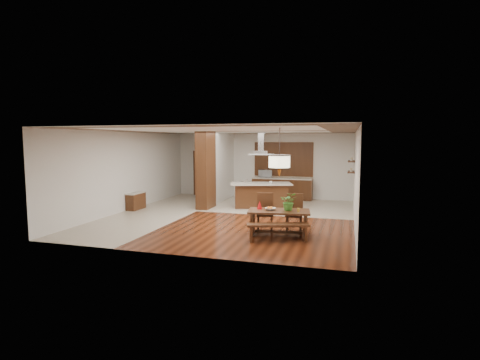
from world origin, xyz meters
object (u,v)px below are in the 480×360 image
(kitchen_island, at_px, (261,195))
(foliage_plant, at_px, (289,202))
(fruit_bowl, at_px, (270,209))
(range_hood, at_px, (261,143))
(hallway_console, at_px, (136,201))
(dining_chair_right, at_px, (294,213))
(dining_bench, at_px, (278,232))
(microwave, at_px, (265,174))
(pendant_lantern, at_px, (280,152))
(dining_table, at_px, (279,217))
(island_cup, at_px, (271,182))
(dining_chair_left, at_px, (265,212))

(kitchen_island, bearing_deg, foliage_plant, -84.57)
(fruit_bowl, distance_m, range_hood, 4.60)
(hallway_console, xyz_separation_m, kitchen_island, (4.39, 1.74, 0.17))
(hallway_console, xyz_separation_m, dining_chair_right, (6.15, -1.73, 0.21))
(dining_chair_right, bearing_deg, dining_bench, -106.49)
(dining_chair_right, distance_m, microwave, 6.11)
(pendant_lantern, bearing_deg, range_hood, 109.53)
(range_hood, bearing_deg, foliage_plant, -66.97)
(dining_table, bearing_deg, dining_chair_right, 59.09)
(dining_chair_right, distance_m, kitchen_island, 3.89)
(dining_table, distance_m, range_hood, 4.71)
(island_cup, bearing_deg, range_hood, 163.63)
(foliage_plant, relative_size, fruit_bowl, 1.73)
(dining_chair_right, bearing_deg, dining_chair_left, -175.93)
(dining_chair_right, distance_m, island_cup, 3.66)
(pendant_lantern, bearing_deg, dining_bench, -81.62)
(fruit_bowl, xyz_separation_m, island_cup, (-0.81, 3.97, 0.28))
(hallway_console, xyz_separation_m, pendant_lantern, (5.82, -2.29, 1.93))
(range_hood, distance_m, microwave, 2.63)
(hallway_console, height_order, microwave, microwave)
(dining_chair_left, height_order, dining_chair_right, same)
(island_cup, bearing_deg, dining_table, -75.15)
(fruit_bowl, distance_m, microwave, 6.51)
(dining_table, height_order, foliage_plant, foliage_plant)
(dining_table, height_order, island_cup, island_cup)
(hallway_console, bearing_deg, range_hood, 21.66)
(fruit_bowl, relative_size, kitchen_island, 0.11)
(foliage_plant, height_order, microwave, microwave)
(dining_bench, bearing_deg, fruit_bowl, 120.29)
(dining_chair_right, xyz_separation_m, foliage_plant, (-0.07, -0.50, 0.40))
(range_hood, bearing_deg, dining_table, -70.47)
(dining_chair_right, bearing_deg, dining_table, -125.22)
(microwave, bearing_deg, pendant_lantern, -88.78)
(foliage_plant, distance_m, fruit_bowl, 0.54)
(dining_table, bearing_deg, dining_chair_left, 137.67)
(dining_table, relative_size, fruit_bowl, 6.20)
(hallway_console, height_order, island_cup, island_cup)
(foliage_plant, relative_size, kitchen_island, 0.19)
(dining_bench, distance_m, microwave, 7.15)
(dining_chair_right, xyz_separation_m, island_cup, (-1.37, 3.36, 0.47))
(hallway_console, bearing_deg, fruit_bowl, -22.71)
(dining_bench, xyz_separation_m, dining_chair_right, (0.25, 1.14, 0.30))
(range_hood, distance_m, island_cup, 1.52)
(dining_table, height_order, microwave, microwave)
(kitchen_island, bearing_deg, dining_chair_right, -80.69)
(dining_table, xyz_separation_m, microwave, (-1.78, 6.26, 0.61))
(pendant_lantern, height_order, foliage_plant, pendant_lantern)
(dining_bench, relative_size, foliage_plant, 3.26)
(dining_chair_left, height_order, kitchen_island, dining_chair_left)
(dining_bench, bearing_deg, microwave, 105.23)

